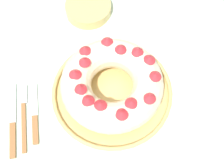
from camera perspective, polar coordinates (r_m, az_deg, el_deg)
ground_plane at (r=1.62m, az=-0.24°, el=-12.97°), size 8.00×8.00×0.00m
dining_table at (r=1.00m, az=-0.39°, el=-4.29°), size 1.27×1.26×0.73m
serving_dish at (r=0.91m, az=0.00°, el=-1.60°), size 0.35×0.35×0.03m
bundt_cake at (r=0.86m, az=0.01°, el=0.07°), size 0.29×0.29×0.10m
fork at (r=0.94m, az=-15.86°, el=-5.06°), size 0.02×0.20×0.01m
serving_knife at (r=0.93m, az=-17.70°, el=-7.06°), size 0.02×0.22×0.01m
cake_knife at (r=0.92m, az=-13.93°, el=-5.88°), size 0.02×0.19×0.01m
side_bowl at (r=1.08m, az=-4.36°, el=13.63°), size 0.15×0.15×0.04m
napkin at (r=0.98m, az=17.44°, el=-0.28°), size 0.18×0.14×0.00m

